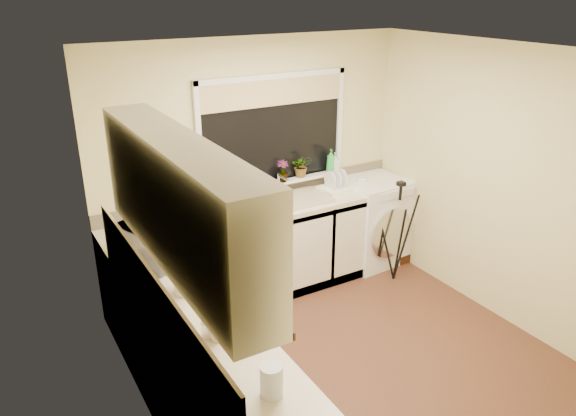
{
  "coord_description": "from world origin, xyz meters",
  "views": [
    {
      "loc": [
        -2.31,
        -3.09,
        2.88
      ],
      "look_at": [
        -0.18,
        0.55,
        1.15
      ],
      "focal_mm": 34.26,
      "sensor_mm": 36.0,
      "label": 1
    }
  ],
  "objects": [
    {
      "name": "splashback_left",
      "position": [
        -1.59,
        -0.3,
        1.12
      ],
      "size": [
        0.02,
        2.4,
        0.45
      ],
      "primitive_type": "cube",
      "color": "beige",
      "rests_on": "wall_left"
    },
    {
      "name": "window_blind",
      "position": [
        0.2,
        1.46,
        1.92
      ],
      "size": [
        1.5,
        0.02,
        0.25
      ],
      "primitive_type": "cube",
      "color": "tan",
      "rests_on": "wall_back"
    },
    {
      "name": "soap_bottle_clear",
      "position": [
        0.88,
        1.39,
        1.15
      ],
      "size": [
        0.12,
        0.12,
        0.2
      ],
      "primitive_type": "imported",
      "rotation": [
        0.0,
        0.0,
        -0.41
      ],
      "color": "#999999",
      "rests_on": "windowsill"
    },
    {
      "name": "worktop_left",
      "position": [
        -1.3,
        -0.3,
        0.88
      ],
      "size": [
        0.6,
        2.4,
        0.04
      ],
      "primitive_type": "cube",
      "color": "beige",
      "rests_on": "base_cabinet_left"
    },
    {
      "name": "plant_a",
      "position": [
        -0.36,
        1.41,
        1.17
      ],
      "size": [
        0.15,
        0.13,
        0.24
      ],
      "primitive_type": "imported",
      "rotation": [
        0.0,
        0.0,
        -0.41
      ],
      "color": "#999999",
      "rests_on": "windowsill"
    },
    {
      "name": "washing_machine",
      "position": [
        1.26,
        1.21,
        0.47
      ],
      "size": [
        0.7,
        0.68,
        0.94
      ],
      "primitive_type": "cube",
      "rotation": [
        0.0,
        0.0,
        0.06
      ],
      "color": "white",
      "rests_on": "floor"
    },
    {
      "name": "upper_cabinet",
      "position": [
        -1.44,
        -0.45,
        1.8
      ],
      "size": [
        0.28,
        1.9,
        0.7
      ],
      "primitive_type": "cube",
      "color": "silver",
      "rests_on": "wall_left"
    },
    {
      "name": "plant_d",
      "position": [
        0.49,
        1.42,
        1.16
      ],
      "size": [
        0.26,
        0.24,
        0.23
      ],
      "primitive_type": "imported",
      "rotation": [
        0.0,
        0.0,
        -0.42
      ],
      "color": "#999999",
      "rests_on": "windowsill"
    },
    {
      "name": "soap_bottle_green",
      "position": [
        0.83,
        1.4,
        1.17
      ],
      "size": [
        0.12,
        0.12,
        0.24
      ],
      "primitive_type": "imported",
      "rotation": [
        0.0,
        0.0,
        -0.33
      ],
      "color": "green",
      "rests_on": "windowsill"
    },
    {
      "name": "wall_back",
      "position": [
        0.0,
        1.5,
        1.23
      ],
      "size": [
        3.2,
        0.0,
        3.2
      ],
      "primitive_type": "plane",
      "rotation": [
        1.57,
        0.0,
        0.0
      ],
      "color": "beige",
      "rests_on": "ground"
    },
    {
      "name": "ceiling",
      "position": [
        0.0,
        0.0,
        2.45
      ],
      "size": [
        3.2,
        3.2,
        0.0
      ],
      "primitive_type": "plane",
      "rotation": [
        3.14,
        0.0,
        0.0
      ],
      "color": "white",
      "rests_on": "ground"
    },
    {
      "name": "steel_jar",
      "position": [
        -1.33,
        -0.45,
        0.95
      ],
      "size": [
        0.08,
        0.08,
        0.1
      ],
      "primitive_type": "cylinder",
      "color": "silver",
      "rests_on": "worktop_left"
    },
    {
      "name": "window_glass",
      "position": [
        0.2,
        1.49,
        1.55
      ],
      "size": [
        1.5,
        0.02,
        1.0
      ],
      "primitive_type": "cube",
      "color": "black",
      "rests_on": "wall_back"
    },
    {
      "name": "worktop_back",
      "position": [
        0.0,
        1.2,
        0.88
      ],
      "size": [
        3.2,
        0.6,
        0.04
      ],
      "primitive_type": "cube",
      "color": "beige",
      "rests_on": "base_cabinet_back"
    },
    {
      "name": "kettle",
      "position": [
        -1.25,
        0.1,
        1.01
      ],
      "size": [
        0.16,
        0.16,
        0.21
      ],
      "primitive_type": "cylinder",
      "color": "white",
      "rests_on": "worktop_left"
    },
    {
      "name": "wall_right",
      "position": [
        1.6,
        0.0,
        1.23
      ],
      "size": [
        0.0,
        3.0,
        3.0
      ],
      "primitive_type": "plane",
      "rotation": [
        1.57,
        0.0,
        -1.57
      ],
      "color": "beige",
      "rests_on": "ground"
    },
    {
      "name": "wall_front",
      "position": [
        0.0,
        -1.5,
        1.23
      ],
      "size": [
        3.2,
        0.0,
        3.2
      ],
      "primitive_type": "plane",
      "rotation": [
        -1.57,
        0.0,
        0.0
      ],
      "color": "beige",
      "rests_on": "ground"
    },
    {
      "name": "laptop",
      "position": [
        -0.5,
        1.22,
        0.97
      ],
      "size": [
        0.41,
        0.41,
        0.25
      ],
      "rotation": [
        0.0,
        0.0,
        -0.16
      ],
      "color": "#9A9BA2",
      "rests_on": "worktop_back"
    },
    {
      "name": "splashback_back",
      "position": [
        0.0,
        1.49,
        0.97
      ],
      "size": [
        3.2,
        0.02,
        0.14
      ],
      "primitive_type": "cube",
      "color": "beige",
      "rests_on": "wall_back"
    },
    {
      "name": "glass_jug",
      "position": [
        -1.24,
        -1.08,
        0.99
      ],
      "size": [
        0.12,
        0.12,
        0.18
      ],
      "primitive_type": "cylinder",
      "color": "silver",
      "rests_on": "worktop_left"
    },
    {
      "name": "floor",
      "position": [
        0.0,
        0.0,
        0.0
      ],
      "size": [
        3.2,
        3.2,
        0.0
      ],
      "primitive_type": "plane",
      "color": "brown",
      "rests_on": "ground"
    },
    {
      "name": "wall_left",
      "position": [
        -1.6,
        0.0,
        1.23
      ],
      "size": [
        0.0,
        3.0,
        3.0
      ],
      "primitive_type": "plane",
      "rotation": [
        1.57,
        0.0,
        1.57
      ],
      "color": "beige",
      "rests_on": "ground"
    },
    {
      "name": "sink",
      "position": [
        0.2,
        1.2,
        0.91
      ],
      "size": [
        0.82,
        0.46,
        0.03
      ],
      "primitive_type": "cube",
      "color": "tan",
      "rests_on": "worktop_back"
    },
    {
      "name": "tripod",
      "position": [
        1.21,
        0.72,
        0.54
      ],
      "size": [
        0.54,
        0.54,
        1.08
      ],
      "primitive_type": null,
      "rotation": [
        0.0,
        0.0,
        0.02
      ],
      "color": "black",
      "rests_on": "floor"
    },
    {
      "name": "plant_b",
      "position": [
        -0.12,
        1.4,
        1.16
      ],
      "size": [
        0.14,
        0.12,
        0.22
      ],
      "primitive_type": "imported",
      "rotation": [
        0.0,
        0.0,
        -0.18
      ],
      "color": "#999999",
      "rests_on": "windowsill"
    },
    {
      "name": "faucet",
      "position": [
        0.2,
        1.38,
        1.02
      ],
      "size": [
        0.03,
        0.03,
        0.24
      ],
      "primitive_type": "cylinder",
      "color": "silver",
      "rests_on": "worktop_back"
    },
    {
      "name": "base_cabinet_back",
      "position": [
        -0.33,
        1.2,
        0.43
      ],
      "size": [
        2.55,
        0.6,
        0.86
      ],
      "primitive_type": "cube",
      "color": "silver",
      "rests_on": "floor"
    },
    {
      "name": "windowsill",
      "position": [
        0.2,
        1.43,
        1.04
      ],
      "size": [
        1.6,
        0.14,
        0.03
      ],
      "primitive_type": "cube",
      "color": "white",
      "rests_on": "wall_back"
    },
    {
      "name": "plant_c",
      "position": [
        0.25,
        1.39,
        1.16
      ],
      "size": [
        0.14,
        0.14,
        0.21
      ],
      "primitive_type": "imported",
      "rotation": [
        0.0,
        0.0,
        -0.17
      ],
      "color": "#999999",
      "rests_on": "windowsill"
    },
    {
      "name": "base_cabinet_left",
      "position": [
        -1.3,
        -0.3,
        0.43
      ],
      "size": [
        0.54,
        2.4,
        0.86
      ],
      "primitive_type": "cube",
      "color": "silver",
      "rests_on": "floor"
    },
    {
      "name": "microwave",
      "position": [
        -1.29,
        0.68,
        1.05
      ],
      "size": [
        0.54,
        0.63,
        0.29
      ],
      "primitive_type": "imported",
      "rotation": [
        0.0,
        0.0,
        1.98
      ],
      "color": "silver",
      "rests_on": "worktop_left"
    },
    {
      "name": "cup_back",
      "position": [
        1.13,
        1.24,
        0.94
      ],
      "size": [
        0.13,
        0.13,
        0.09
      ],
      "primitive_type": "imported",
      "rotation": [
        0.0,
        0.0,
        0.23
      ],
      "color": "silver",
      "rests_on": "worktop_back"
    },
    {
      "name": "cup_left",
      "position": [
        -1.3,
        -0.5,
        0.95
      ],
      "size": [
        0.14,
        0.14,
        0.1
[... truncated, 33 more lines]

